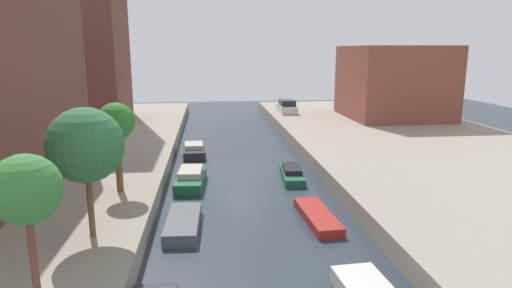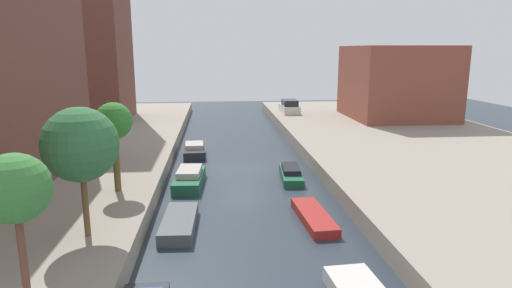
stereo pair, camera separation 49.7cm
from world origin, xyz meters
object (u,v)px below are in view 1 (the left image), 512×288
object	(u,v)px
street_tree_1	(86,145)
moored_boat_right_1	(317,216)
moored_boat_left_1	(183,223)
moored_boat_left_3	(194,151)
moored_boat_right_2	(292,173)
low_block_right	(394,82)
parked_car	(287,107)
moored_boat_left_2	(191,179)
apartment_tower_far	(70,8)
street_tree_0	(26,191)
street_tree_2	(116,123)

from	to	relation	value
street_tree_1	moored_boat_right_1	distance (m)	11.37
moored_boat_left_1	moored_boat_left_3	world-z (taller)	moored_boat_left_3
moored_boat_right_2	low_block_right	bearing A→B (deg)	51.82
parked_car	moored_boat_left_2	bearing A→B (deg)	-113.20
apartment_tower_far	moored_boat_left_3	bearing A→B (deg)	-47.82
low_block_right	moored_boat_left_3	world-z (taller)	low_block_right
apartment_tower_far	moored_boat_right_1	world-z (taller)	apartment_tower_far
moored_boat_left_1	moored_boat_left_3	bearing A→B (deg)	89.67
low_block_right	moored_boat_left_1	world-z (taller)	low_block_right
street_tree_0	street_tree_2	size ratio (longest dim) A/B	1.01
street_tree_2	moored_boat_left_2	world-z (taller)	street_tree_2
low_block_right	moored_boat_right_1	size ratio (longest dim) A/B	2.34
moored_boat_right_2	moored_boat_left_1	bearing A→B (deg)	-131.07
apartment_tower_far	street_tree_2	xyz separation A→B (m)	(9.07, -25.42, -7.85)
moored_boat_right_1	parked_car	bearing A→B (deg)	82.66
moored_boat_left_3	moored_boat_right_1	xyz separation A→B (m)	(6.49, -14.28, -0.21)
moored_boat_left_3	moored_boat_left_2	bearing A→B (deg)	-89.79
apartment_tower_far	low_block_right	world-z (taller)	apartment_tower_far
apartment_tower_far	moored_boat_right_2	distance (m)	30.78
moored_boat_left_3	moored_boat_left_1	bearing A→B (deg)	-90.33
parked_car	apartment_tower_far	bearing A→B (deg)	-173.24
low_block_right	moored_boat_left_3	size ratio (longest dim) A/B	2.82
parked_car	moored_boat_left_1	bearing A→B (deg)	-108.68
street_tree_2	moored_boat_right_1	size ratio (longest dim) A/B	1.02
street_tree_2	moored_boat_left_3	bearing A→B (deg)	73.14
street_tree_1	street_tree_2	size ratio (longest dim) A/B	1.11
apartment_tower_far	street_tree_2	world-z (taller)	apartment_tower_far
moored_boat_left_2	moored_boat_right_1	world-z (taller)	moored_boat_left_2
street_tree_0	parked_car	xyz separation A→B (m)	(13.97, 39.60, -3.13)
street_tree_1	moored_boat_left_3	distance (m)	18.16
apartment_tower_far	parked_car	bearing A→B (deg)	6.76
street_tree_1	moored_boat_left_3	xyz separation A→B (m)	(3.50, 17.29, -4.31)
street_tree_0	parked_car	world-z (taller)	street_tree_0
parked_car	moored_boat_right_1	size ratio (longest dim) A/B	1.00
street_tree_1	moored_boat_right_2	size ratio (longest dim) A/B	1.16
apartment_tower_far	street_tree_1	world-z (taller)	apartment_tower_far
apartment_tower_far	moored_boat_right_2	size ratio (longest dim) A/B	5.10
street_tree_1	moored_boat_right_2	bearing A→B (deg)	45.72
moored_boat_left_3	moored_boat_right_1	size ratio (longest dim) A/B	0.83
moored_boat_left_3	moored_boat_right_2	distance (m)	9.57
street_tree_2	moored_boat_left_1	size ratio (longest dim) A/B	1.10
street_tree_2	moored_boat_right_1	distance (m)	11.26
street_tree_1	street_tree_2	distance (m)	5.75
street_tree_1	moored_boat_right_1	size ratio (longest dim) A/B	1.13
street_tree_1	moored_boat_right_2	distance (m)	15.14
street_tree_0	moored_boat_right_2	world-z (taller)	street_tree_0
moored_boat_left_2	street_tree_0	bearing A→B (deg)	-103.04
street_tree_1	moored_boat_left_2	size ratio (longest dim) A/B	1.13
street_tree_0	moored_boat_right_2	size ratio (longest dim) A/B	1.06
street_tree_1	street_tree_2	xyz separation A→B (m)	(0.00, 5.75, -0.09)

